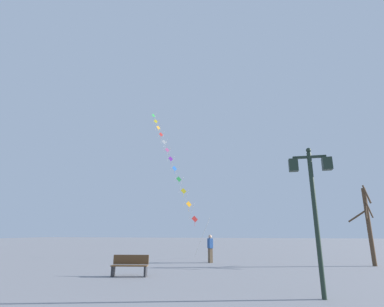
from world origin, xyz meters
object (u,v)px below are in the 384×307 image
twin_lantern_lamp_post (313,190)px  bare_tree (368,223)px  kite_flyer (210,248)px  kite_train (171,159)px  park_bench (130,265)px

twin_lantern_lamp_post → bare_tree: bare_tree is taller
kite_flyer → bare_tree: 9.57m
twin_lantern_lamp_post → kite_flyer: twin_lantern_lamp_post is taller
kite_train → park_bench: size_ratio=10.05×
kite_flyer → park_bench: bearing=125.5°
kite_train → bare_tree: (14.59, -7.58, -6.54)m
twin_lantern_lamp_post → bare_tree: bearing=65.0°
twin_lantern_lamp_post → bare_tree: 10.77m
kite_flyer → bare_tree: bare_tree is taller
kite_train → bare_tree: size_ratio=3.57×
kite_flyer → bare_tree: (9.45, 0.13, 1.50)m
twin_lantern_lamp_post → park_bench: size_ratio=2.75×
bare_tree → twin_lantern_lamp_post: bearing=-115.0°
kite_train → park_bench: bearing=-79.6°
park_bench → kite_train: bearing=90.8°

